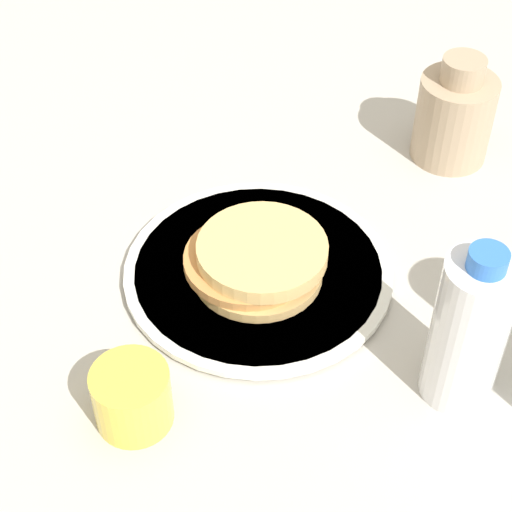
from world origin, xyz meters
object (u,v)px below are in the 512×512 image
Objects in this scene: juice_glass at (132,397)px; water_bottle_mid at (469,330)px; pancake_stack at (256,260)px; cream_jug at (454,115)px; plate at (256,273)px.

water_bottle_mid is (-0.18, -0.24, 0.05)m from juice_glass.
pancake_stack is 0.21m from juice_glass.
water_bottle_mid is (-0.23, -0.04, 0.05)m from pancake_stack.
cream_jug reaches higher than juice_glass.
pancake_stack is 1.08× the size of cream_jug.
cream_jug is (-0.00, -0.33, 0.03)m from pancake_stack.
water_bottle_mid is at bearing 128.64° from cream_jug.
juice_glass is at bearing 95.03° from cream_jug.
cream_jug reaches higher than pancake_stack.
cream_jug is at bearing -91.33° from plate.
juice_glass is 0.53m from cream_jug.
plate is 1.60× the size of water_bottle_mid.
juice_glass reaches higher than plate.
plate is 0.21m from juice_glass.
pancake_stack is 0.33m from cream_jug.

